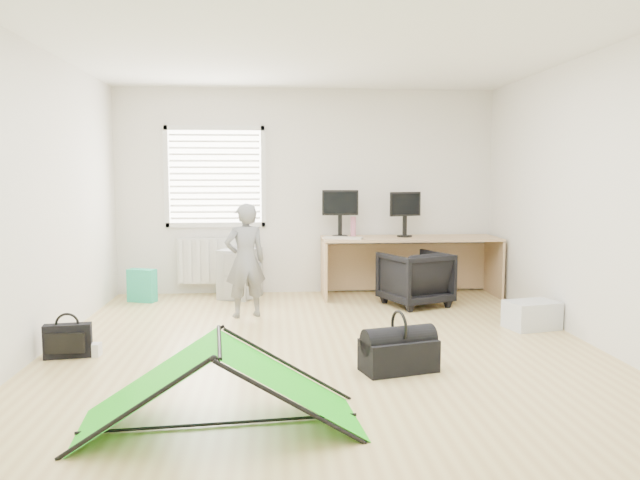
{
  "coord_description": "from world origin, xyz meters",
  "views": [
    {
      "loc": [
        -0.45,
        -5.55,
        1.58
      ],
      "look_at": [
        0.0,
        0.4,
        0.95
      ],
      "focal_mm": 35.0,
      "sensor_mm": 36.0,
      "label": 1
    }
  ],
  "objects": [
    {
      "name": "ground",
      "position": [
        0.0,
        0.0,
        0.0
      ],
      "size": [
        5.5,
        5.5,
        0.0
      ],
      "primitive_type": "plane",
      "color": "tan",
      "rests_on": "ground"
    },
    {
      "name": "back_wall",
      "position": [
        0.0,
        2.75,
        1.35
      ],
      "size": [
        5.0,
        0.02,
        2.7
      ],
      "primitive_type": "cube",
      "color": "silver",
      "rests_on": "ground"
    },
    {
      "name": "window",
      "position": [
        -1.2,
        2.71,
        1.55
      ],
      "size": [
        1.2,
        0.06,
        1.2
      ],
      "primitive_type": "cube",
      "color": "silver",
      "rests_on": "back_wall"
    },
    {
      "name": "radiator",
      "position": [
        -1.2,
        2.67,
        0.45
      ],
      "size": [
        1.0,
        0.12,
        0.6
      ],
      "primitive_type": "cube",
      "color": "silver",
      "rests_on": "back_wall"
    },
    {
      "name": "desk",
      "position": [
        1.32,
        2.34,
        0.39
      ],
      "size": [
        2.27,
        0.72,
        0.77
      ],
      "primitive_type": "cube",
      "rotation": [
        0.0,
        0.0,
        0.0
      ],
      "color": "tan",
      "rests_on": "ground"
    },
    {
      "name": "filing_cabinet",
      "position": [
        -0.88,
        2.43,
        0.32
      ],
      "size": [
        0.59,
        0.66,
        0.63
      ],
      "primitive_type": "cube",
      "rotation": [
        0.0,
        0.0,
        -0.41
      ],
      "color": "#979A9C",
      "rests_on": "ground"
    },
    {
      "name": "monitor_left",
      "position": [
        0.42,
        2.45,
        1.0
      ],
      "size": [
        0.47,
        0.11,
        0.44
      ],
      "primitive_type": "cube",
      "rotation": [
        0.0,
        0.0,
        -0.03
      ],
      "color": "black",
      "rests_on": "desk"
    },
    {
      "name": "monitor_right",
      "position": [
        1.25,
        2.39,
        0.99
      ],
      "size": [
        0.45,
        0.25,
        0.43
      ],
      "primitive_type": "cube",
      "rotation": [
        0.0,
        0.0,
        0.38
      ],
      "color": "black",
      "rests_on": "desk"
    },
    {
      "name": "keyboard",
      "position": [
        0.43,
        2.21,
        0.78
      ],
      "size": [
        0.52,
        0.33,
        0.02
      ],
      "primitive_type": "cube",
      "rotation": [
        0.0,
        0.0,
        -0.36
      ],
      "color": "beige",
      "rests_on": "desk"
    },
    {
      "name": "thermos",
      "position": [
        0.6,
        2.55,
        0.9
      ],
      "size": [
        0.08,
        0.08,
        0.25
      ],
      "primitive_type": "cylinder",
      "rotation": [
        0.0,
        0.0,
        0.15
      ],
      "color": "pink",
      "rests_on": "desk"
    },
    {
      "name": "office_chair",
      "position": [
        1.26,
        1.77,
        0.33
      ],
      "size": [
        0.92,
        0.93,
        0.66
      ],
      "primitive_type": "imported",
      "rotation": [
        0.0,
        0.0,
        3.53
      ],
      "color": "black",
      "rests_on": "ground"
    },
    {
      "name": "person",
      "position": [
        -0.76,
        1.32,
        0.63
      ],
      "size": [
        0.53,
        0.43,
        1.26
      ],
      "primitive_type": "imported",
      "rotation": [
        0.0,
        0.0,
        3.46
      ],
      "color": "slate",
      "rests_on": "ground"
    },
    {
      "name": "kite",
      "position": [
        -0.79,
        -1.73,
        0.27
      ],
      "size": [
        1.82,
        0.93,
        0.54
      ],
      "primitive_type": null,
      "rotation": [
        0.0,
        0.0,
        0.09
      ],
      "color": "#1BD614",
      "rests_on": "ground"
    },
    {
      "name": "storage_crate",
      "position": [
        2.2,
        0.56,
        0.14
      ],
      "size": [
        0.57,
        0.46,
        0.28
      ],
      "primitive_type": "cube",
      "rotation": [
        0.0,
        0.0,
        0.23
      ],
      "color": "silver",
      "rests_on": "ground"
    },
    {
      "name": "tote_bag",
      "position": [
        -2.08,
        2.24,
        0.2
      ],
      "size": [
        0.37,
        0.26,
        0.41
      ],
      "primitive_type": "cube",
      "rotation": [
        0.0,
        0.0,
        -0.34
      ],
      "color": "#23A980",
      "rests_on": "ground"
    },
    {
      "name": "laptop_bag",
      "position": [
        -2.23,
        -0.14,
        0.15
      ],
      "size": [
        0.41,
        0.18,
        0.29
      ],
      "primitive_type": "cube",
      "rotation": [
        0.0,
        0.0,
        0.15
      ],
      "color": "black",
      "rests_on": "ground"
    },
    {
      "name": "white_box",
      "position": [
        -2.02,
        -0.11,
        0.06
      ],
      "size": [
        0.12,
        0.12,
        0.11
      ],
      "primitive_type": "cube",
      "rotation": [
        0.0,
        0.0,
        -0.06
      ],
      "color": "silver",
      "rests_on": "ground"
    },
    {
      "name": "duffel_bag",
      "position": [
        0.55,
        -0.73,
        0.13
      ],
      "size": [
        0.65,
        0.45,
        0.26
      ],
      "primitive_type": "cube",
      "rotation": [
        0.0,
        0.0,
        0.27
      ],
      "color": "black",
      "rests_on": "ground"
    }
  ]
}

